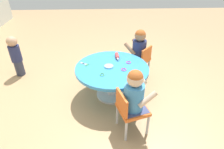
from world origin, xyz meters
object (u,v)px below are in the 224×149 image
Objects in this scene: craft_table at (112,73)px; rolling_pin at (117,56)px; seated_child_right at (139,46)px; toddler_standing at (16,55)px; child_chair_right at (140,60)px; craft_scissors at (86,64)px; child_chair_left at (130,109)px; seated_child_left at (135,92)px.

rolling_pin is at bearing -17.31° from craft_table.
toddler_standing is at bearing 86.60° from seated_child_right.
child_chair_right is 0.92m from craft_scissors.
rolling_pin is (0.27, -0.09, 0.12)m from craft_table.
child_chair_left is at bearing -144.76° from craft_scissors.
toddler_standing is (0.12, 1.94, -0.17)m from seated_child_right.
craft_scissors is at bearing 37.62° from seated_child_left.
child_chair_left is at bearing 166.69° from seated_child_right.
seated_child_left reaches higher than child_chair_right.
seated_child_right is at bearing 48.55° from child_chair_right.
child_chair_right is (1.12, -0.30, 0.00)m from child_chair_left.
seated_child_right is at bearing -11.62° from seated_child_left.
craft_table is 0.69m from seated_child_right.
child_chair_left is 1.00× the size of child_chair_right.
child_chair_right is at bearing -13.35° from seated_child_left.
seated_child_right is at bearing -93.40° from toddler_standing.
craft_scissors is at bearing -114.77° from toddler_standing.
craft_table is 1.91× the size of seated_child_right.
seated_child_right is at bearing -41.00° from craft_table.
seated_child_right reaches higher than rolling_pin.
child_chair_left is 3.84× the size of craft_scissors.
child_chair_left is at bearing -127.14° from toddler_standing.
child_chair_left is 0.94m from rolling_pin.
seated_child_right is 3.65× the size of craft_scissors.
craft_scissors is at bearing 113.21° from rolling_pin.
seated_child_right is at bearing -13.31° from child_chair_left.
seated_child_right is (0.03, 0.03, 0.23)m from child_chair_right.
child_chair_right is at bearing -131.45° from seated_child_right.
rolling_pin is (0.92, 0.08, 0.18)m from child_chair_left.
child_chair_left is 0.91m from craft_scissors.
child_chair_left is (-0.65, -0.17, -0.06)m from craft_table.
seated_child_left is 2.13m from toddler_standing.
seated_child_left is (-0.64, -0.20, 0.17)m from craft_table.
child_chair_left and child_chair_right have the same top height.
seated_child_left is 1.17m from child_chair_right.
craft_scissors is (-0.42, 0.79, -0.07)m from seated_child_right.
seated_child_left is 0.76× the size of toddler_standing.
child_chair_left is 1.16m from child_chair_right.
craft_table is 1.91× the size of seated_child_left.
child_chair_left is at bearing 164.96° from child_chair_right.
craft_table is 4.22× the size of rolling_pin.
child_chair_left is 0.23m from seated_child_left.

